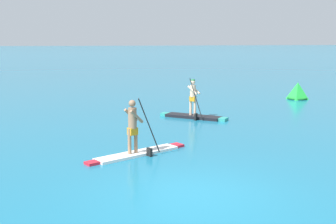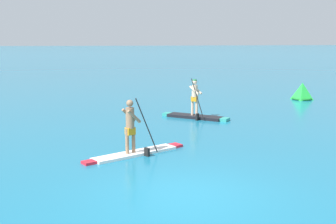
{
  "view_description": "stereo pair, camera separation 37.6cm",
  "coord_description": "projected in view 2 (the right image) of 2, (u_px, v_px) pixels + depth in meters",
  "views": [
    {
      "loc": [
        -2.51,
        -9.08,
        3.54
      ],
      "look_at": [
        0.83,
        6.51,
        0.82
      ],
      "focal_mm": 46.04,
      "sensor_mm": 36.0,
      "label": 1
    },
    {
      "loc": [
        -2.14,
        -9.16,
        3.54
      ],
      "look_at": [
        0.83,
        6.51,
        0.82
      ],
      "focal_mm": 46.04,
      "sensor_mm": 36.0,
      "label": 2
    }
  ],
  "objects": [
    {
      "name": "paddleboarder_far_right",
      "position": [
        195.0,
        111.0,
        19.39
      ],
      "size": [
        2.74,
        2.37,
        1.85
      ],
      "rotation": [
        0.0,
        0.0,
        -0.69
      ],
      "color": "black",
      "rests_on": "ground"
    },
    {
      "name": "paddleboarder_mid_center",
      "position": [
        134.0,
        142.0,
        13.21
      ],
      "size": [
        3.32,
        1.99,
        1.88
      ],
      "rotation": [
        0.0,
        0.0,
        0.49
      ],
      "color": "white",
      "rests_on": "ground"
    },
    {
      "name": "ground",
      "position": [
        185.0,
        195.0,
        9.85
      ],
      "size": [
        440.0,
        440.0,
        0.0
      ],
      "primitive_type": "plane",
      "color": "#196B8C"
    },
    {
      "name": "race_marker_buoy",
      "position": [
        302.0,
        92.0,
        25.32
      ],
      "size": [
        1.32,
        1.32,
        1.0
      ],
      "color": "green",
      "rests_on": "ground"
    }
  ]
}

